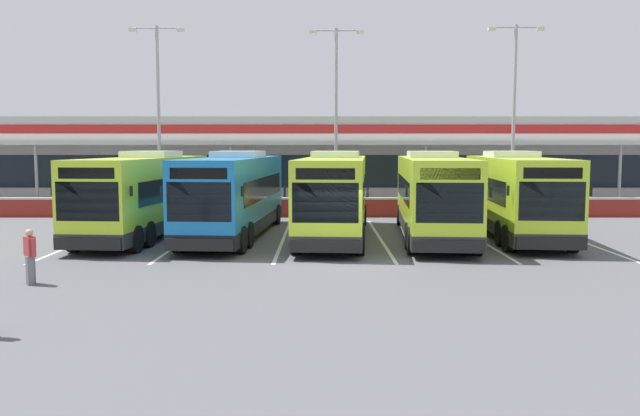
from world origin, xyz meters
TOP-DOWN VIEW (x-y plane):
  - ground_plane at (0.00, 0.00)m, footprint 200.00×200.00m
  - terminal_building at (-0.00, 26.91)m, footprint 70.00×13.00m
  - red_barrier_wall at (0.00, 14.50)m, footprint 60.00×0.40m
  - coach_bus_leftmost at (-8.28, 6.69)m, footprint 3.67×12.31m
  - coach_bus_left_centre at (-4.29, 6.49)m, footprint 3.67×12.31m
  - coach_bus_centre at (0.13, 6.14)m, footprint 3.67×12.31m
  - coach_bus_right_centre at (4.41, 6.09)m, footprint 3.67×12.31m
  - coach_bus_rightmost at (8.17, 6.76)m, footprint 3.67×12.31m
  - bay_stripe_far_west at (-10.50, 6.00)m, footprint 0.14×13.00m
  - bay_stripe_west at (-6.30, 6.00)m, footprint 0.14×13.00m
  - bay_stripe_mid_west at (-2.10, 6.00)m, footprint 0.14×13.00m
  - bay_stripe_centre at (2.10, 6.00)m, footprint 0.14×13.00m
  - bay_stripe_mid_east at (6.30, 6.00)m, footprint 0.14×13.00m
  - bay_stripe_east at (10.50, 6.00)m, footprint 0.14×13.00m
  - pedestrian_near_bin at (-8.90, -3.63)m, footprint 0.46×0.42m
  - lamp_post_west at (-10.03, 16.52)m, footprint 3.24×0.28m
  - lamp_post_centre at (0.45, 17.30)m, footprint 3.24×0.28m
  - lamp_post_east at (10.82, 16.20)m, footprint 3.24×0.28m

SIDE VIEW (x-z plane):
  - ground_plane at x=0.00m, z-range 0.00..0.00m
  - bay_stripe_far_west at x=-10.50m, z-range 0.00..0.01m
  - bay_stripe_west at x=-6.30m, z-range 0.00..0.01m
  - bay_stripe_mid_west at x=-2.10m, z-range 0.00..0.01m
  - bay_stripe_centre at x=2.10m, z-range 0.00..0.01m
  - bay_stripe_mid_east at x=6.30m, z-range 0.00..0.01m
  - bay_stripe_east at x=10.50m, z-range 0.00..0.01m
  - red_barrier_wall at x=0.00m, z-range 0.01..1.10m
  - pedestrian_near_bin at x=-8.90m, z-range 0.06..1.68m
  - coach_bus_leftmost at x=-8.28m, z-range -0.10..3.68m
  - coach_bus_left_centre at x=-4.29m, z-range -0.10..3.68m
  - coach_bus_centre at x=0.13m, z-range -0.10..3.68m
  - coach_bus_right_centre at x=4.41m, z-range -0.10..3.68m
  - coach_bus_rightmost at x=8.17m, z-range -0.10..3.68m
  - terminal_building at x=0.00m, z-range 0.01..6.01m
  - lamp_post_west at x=-10.03m, z-range 0.79..11.79m
  - lamp_post_centre at x=0.45m, z-range 0.79..11.79m
  - lamp_post_east at x=10.82m, z-range 0.79..11.79m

